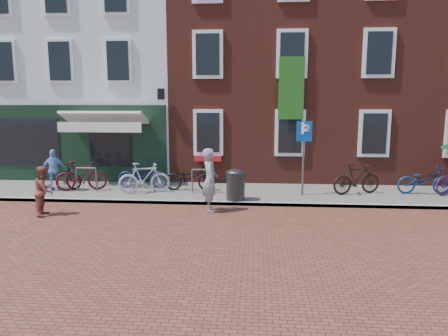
# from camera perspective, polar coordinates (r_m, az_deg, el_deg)

# --- Properties ---
(ground) EXTENTS (80.00, 80.00, 0.00)m
(ground) POSITION_cam_1_polar(r_m,az_deg,el_deg) (13.01, -5.80, -5.00)
(ground) COLOR brown
(sidewalk) EXTENTS (24.00, 3.00, 0.10)m
(sidewalk) POSITION_cam_1_polar(r_m,az_deg,el_deg) (14.31, -0.79, -3.41)
(sidewalk) COLOR slate
(sidewalk) RESTS_ON ground
(building_stucco) EXTENTS (8.00, 8.00, 9.00)m
(building_stucco) POSITION_cam_1_polar(r_m,az_deg,el_deg) (20.75, -16.51, 12.57)
(building_stucco) COLOR silver
(building_stucco) RESTS_ON ground
(building_brick_mid) EXTENTS (6.00, 8.00, 10.00)m
(building_brick_mid) POSITION_cam_1_polar(r_m,az_deg,el_deg) (19.47, 3.72, 14.63)
(building_brick_mid) COLOR maroon
(building_brick_mid) RESTS_ON ground
(building_brick_right) EXTENTS (6.00, 8.00, 10.00)m
(building_brick_right) POSITION_cam_1_polar(r_m,az_deg,el_deg) (20.30, 21.44, 13.81)
(building_brick_right) COLOR maroon
(building_brick_right) RESTS_ON ground
(litter_bin) EXTENTS (0.57, 0.57, 1.05)m
(litter_bin) POSITION_cam_1_polar(r_m,az_deg,el_deg) (12.97, 1.59, -2.07)
(litter_bin) COLOR #2F2F31
(litter_bin) RESTS_ON sidewalk
(parking_sign) EXTENTS (0.50, 0.07, 2.43)m
(parking_sign) POSITION_cam_1_polar(r_m,az_deg,el_deg) (13.75, 10.85, 3.14)
(parking_sign) COLOR #4C4C4F
(parking_sign) RESTS_ON sidewalk
(woman) EXTENTS (0.56, 0.74, 1.84)m
(woman) POSITION_cam_1_polar(r_m,az_deg,el_deg) (12.02, -1.93, -1.66)
(woman) COLOR gray
(woman) RESTS_ON ground
(boy) EXTENTS (0.63, 0.76, 1.40)m
(boy) POSITION_cam_1_polar(r_m,az_deg,el_deg) (12.70, -23.35, -2.85)
(boy) COLOR brown
(boy) RESTS_ON ground
(cafe_person) EXTENTS (0.89, 0.50, 1.43)m
(cafe_person) POSITION_cam_1_polar(r_m,az_deg,el_deg) (15.44, -22.18, -0.26)
(cafe_person) COLOR #6F9DD6
(cafe_person) RESTS_ON sidewalk
(bicycle_0) EXTENTS (1.83, 0.87, 0.93)m
(bicycle_0) POSITION_cam_1_polar(r_m,az_deg,el_deg) (15.77, -21.63, -0.97)
(bicycle_0) COLOR black
(bicycle_0) RESTS_ON sidewalk
(bicycle_1) EXTENTS (1.78, 0.96, 1.03)m
(bicycle_1) POSITION_cam_1_polar(r_m,az_deg,el_deg) (15.17, -18.90, -1.01)
(bicycle_1) COLOR #4C0C14
(bicycle_1) RESTS_ON sidewalk
(bicycle_2) EXTENTS (1.79, 0.71, 0.93)m
(bicycle_2) POSITION_cam_1_polar(r_m,az_deg,el_deg) (15.08, -11.10, -0.93)
(bicycle_2) COLOR #1C1159
(bicycle_2) RESTS_ON sidewalk
(bicycle_3) EXTENTS (1.78, 0.99, 1.03)m
(bicycle_3) POSITION_cam_1_polar(r_m,az_deg,el_deg) (14.23, -10.85, -1.33)
(bicycle_3) COLOR #B5B5B8
(bicycle_3) RESTS_ON sidewalk
(bicycle_4) EXTENTS (1.77, 0.65, 0.93)m
(bicycle_4) POSITION_cam_1_polar(r_m,az_deg,el_deg) (14.42, -4.69, -1.25)
(bicycle_4) COLOR black
(bicycle_4) RESTS_ON sidewalk
(bicycle_5) EXTENTS (1.77, 1.01, 1.03)m
(bicycle_5) POSITION_cam_1_polar(r_m,az_deg,el_deg) (14.48, 17.68, -1.43)
(bicycle_5) COLOR black
(bicycle_5) RESTS_ON sidewalk
(bicycle_6) EXTENTS (1.79, 0.71, 0.93)m
(bicycle_6) POSITION_cam_1_polar(r_m,az_deg,el_deg) (15.36, 25.67, -1.51)
(bicycle_6) COLOR navy
(bicycle_6) RESTS_ON sidewalk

